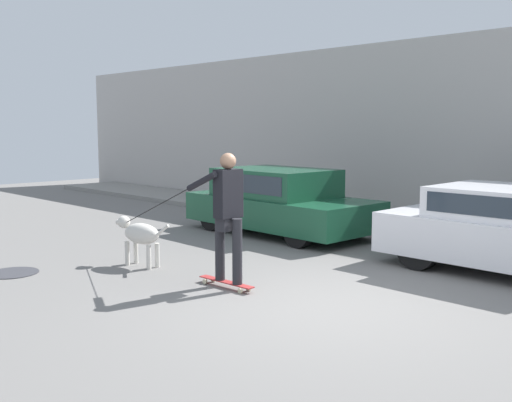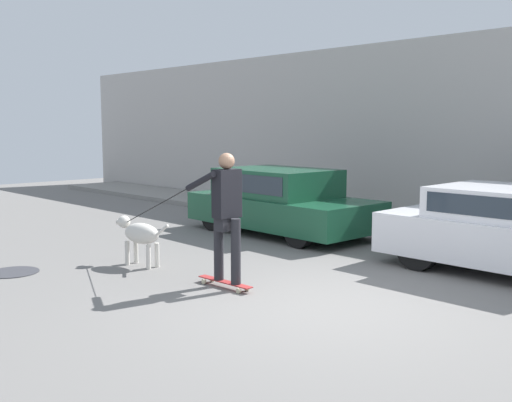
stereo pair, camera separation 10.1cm
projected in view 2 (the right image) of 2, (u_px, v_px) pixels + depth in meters
The scene contains 6 objects.
ground_plane at pixel (323, 307), 7.08m from camera, with size 36.00×36.00×0.00m, color slate.
sidewalk_curb at pixel (512, 242), 10.74m from camera, with size 30.00×1.95×0.12m.
parked_car_0 at pixel (281, 202), 11.91m from camera, with size 3.96×1.93×1.29m.
dog at pixel (140, 234), 9.11m from camera, with size 1.12×0.41×0.75m.
skateboarder at pixel (226, 211), 7.78m from camera, with size 2.67×0.53×1.78m.
manhole_cover at pixel (13, 272), 8.73m from camera, with size 0.73×0.73×0.01m.
Camera 2 is at (4.38, -5.35, 2.11)m, focal length 42.00 mm.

